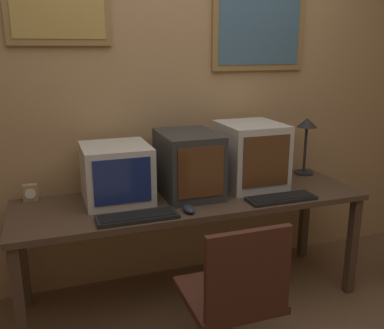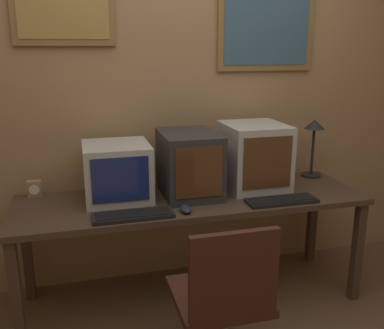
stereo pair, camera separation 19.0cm
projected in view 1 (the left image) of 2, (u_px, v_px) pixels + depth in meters
name	position (u px, v px, depth m)	size (l,w,h in m)	color
wall_back	(171.00, 93.00, 2.90)	(8.00, 0.08, 2.60)	tan
desk	(192.00, 208.00, 2.68)	(2.16, 0.65, 0.71)	#4C3828
monitor_left	(116.00, 173.00, 2.57)	(0.40, 0.41, 0.34)	beige
monitor_center	(189.00, 164.00, 2.67)	(0.34, 0.46, 0.40)	#333333
monitor_right	(251.00, 155.00, 2.84)	(0.39, 0.43, 0.42)	beige
keyboard_main	(137.00, 217.00, 2.32)	(0.44, 0.15, 0.03)	black
keyboard_side	(281.00, 198.00, 2.61)	(0.43, 0.15, 0.03)	black
mouse_near_keyboard	(189.00, 209.00, 2.42)	(0.06, 0.11, 0.04)	#282D3D
desk_clock	(30.00, 193.00, 2.59)	(0.09, 0.05, 0.10)	#A38456
desk_lamp	(306.00, 133.00, 3.08)	(0.15, 0.15, 0.41)	black
office_chair	(233.00, 312.00, 2.08)	(0.46, 0.46, 0.86)	black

